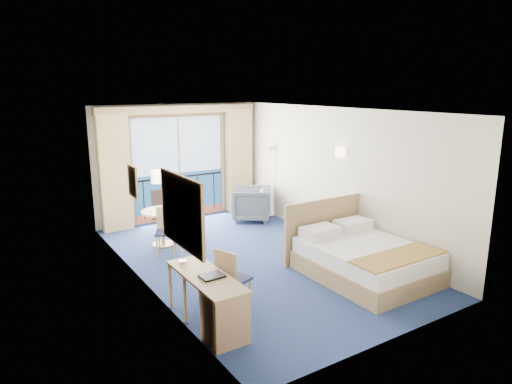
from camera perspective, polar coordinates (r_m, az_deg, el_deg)
name	(u,v)px	position (r m, az deg, el deg)	size (l,w,h in m)	color
floor	(252,259)	(8.46, -0.56, -8.37)	(6.50, 6.50, 0.00)	navy
room_walls	(251,163)	(7.98, -0.59, 3.59)	(4.04, 6.54, 2.72)	silver
balcony_door	(179,171)	(10.91, -9.60, 2.61)	(2.36, 0.03, 2.52)	navy
curtain_left	(115,173)	(10.26, -17.25, 2.28)	(0.65, 0.22, 2.55)	#D7C076
curtain_right	(239,161)	(11.45, -2.14, 3.94)	(0.65, 0.22, 2.55)	#D7C076
pelmet	(179,109)	(10.64, -9.61, 10.15)	(3.80, 0.25, 0.18)	#9E7C55
mirror	(182,212)	(5.83, -9.25, -2.46)	(0.05, 1.25, 0.95)	#9E7C55
wall_print	(133,181)	(7.61, -15.13, 1.30)	(0.04, 0.42, 0.52)	#9E7C55
sconce_left	(157,177)	(6.59, -12.22, 1.90)	(0.18, 0.18, 0.18)	beige
sconce_right	(340,152)	(9.02, 10.48, 4.95)	(0.18, 0.18, 0.18)	beige
bed	(362,258)	(7.87, 13.14, -7.99)	(1.77, 2.11, 1.12)	#9E7C55
nightstand	(330,231)	(9.30, 9.19, -4.81)	(0.40, 0.38, 0.53)	tan
phone	(330,216)	(9.24, 9.28, -2.94)	(0.20, 0.16, 0.09)	silver
armchair	(251,204)	(10.74, -0.58, -1.47)	(0.84, 0.86, 0.78)	#40454E
floor_lamp	(270,163)	(10.88, 1.72, 3.58)	(0.24, 0.24, 1.71)	silver
desk	(221,309)	(5.88, -4.41, -14.39)	(0.51, 1.48, 0.70)	#9E7C55
desk_chair	(231,276)	(6.51, -3.18, -10.40)	(0.50, 0.49, 0.90)	#1E2547
folder	(212,276)	(6.00, -5.52, -10.41)	(0.30, 0.23, 0.03)	black
desk_lamp	(182,241)	(6.39, -9.26, -6.10)	(0.11, 0.11, 0.43)	silver
round_table	(162,219)	(9.19, -11.66, -3.31)	(0.79, 0.79, 0.71)	#9E7C55
table_chair_a	(183,219)	(9.20, -9.07, -3.30)	(0.56, 0.56, 0.93)	#1E2547
table_chair_b	(166,228)	(8.77, -11.15, -4.40)	(0.52, 0.52, 0.88)	#1E2547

